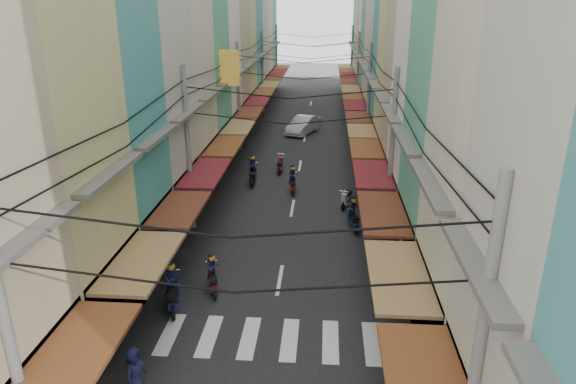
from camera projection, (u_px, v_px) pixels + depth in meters
The scene contains 15 objects.
ground at pixel (284, 258), 23.27m from camera, with size 160.00×160.00×0.00m, color slate.
road at pixel (304, 144), 41.97m from camera, with size 10.00×80.00×0.02m, color black.
sidewalk_left at pixel (225, 142), 42.42m from camera, with size 3.00×80.00×0.06m, color gray.
sidewalk_right at pixel (384, 145), 41.51m from camera, with size 3.00×80.00×0.06m, color gray.
crosswalk at pixel (269, 338), 17.65m from camera, with size 7.55×2.40×0.01m.
building_row_left at pixel (190, 19), 35.92m from camera, with size 7.80×67.67×23.70m.
building_row_right at pixel (419, 26), 34.83m from camera, with size 7.80×68.98×22.59m.
utility_poles at pixel (301, 69), 35.02m from camera, with size 10.20×66.13×8.20m.
white_car at pixel (303, 133), 45.44m from camera, with size 5.28×2.07×1.87m, color silver.
bicycle at pixel (463, 300), 19.96m from camera, with size 0.58×1.55×1.07m, color black.
moving_scooters at pixel (273, 201), 28.48m from camera, with size 7.60×30.35×2.00m.
parked_scooters at pixel (360, 308), 18.61m from camera, with size 13.30×12.32×0.96m.
pedestrians at pixel (204, 210), 25.89m from camera, with size 13.35×24.70×2.21m.
market_umbrella at pixel (458, 271), 17.72m from camera, with size 2.34×2.34×2.47m.
traffic_sign at pixel (401, 250), 19.93m from camera, with size 0.10×0.57×2.58m.
Camera 1 is at (1.74, -20.71, 10.88)m, focal length 32.00 mm.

